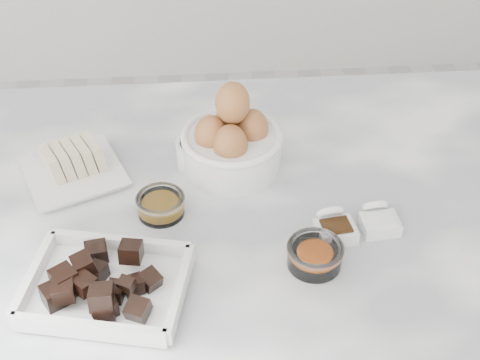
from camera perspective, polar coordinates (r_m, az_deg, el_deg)
name	(u,v)px	position (r m, az deg, el deg)	size (l,w,h in m)	color
marble_slab	(229,221)	(1.09, -0.93, -3.48)	(1.20, 0.80, 0.04)	white
chocolate_dish	(106,283)	(0.96, -11.39, -8.58)	(0.25, 0.21, 0.06)	white
butter_plate	(70,166)	(1.16, -14.27, 1.19)	(0.20, 0.20, 0.06)	white
sugar_ramekin	(198,152)	(1.16, -3.61, 2.43)	(0.08, 0.08, 0.05)	white
egg_bowl	(232,141)	(1.13, -0.71, 3.38)	(0.17, 0.17, 0.17)	white
honey_bowl	(161,205)	(1.07, -6.78, -2.09)	(0.08, 0.08, 0.03)	white
zest_bowl	(315,254)	(0.99, 6.41, -6.32)	(0.09, 0.09, 0.04)	white
vanilla_spoon	(334,226)	(1.04, 8.03, -3.95)	(0.07, 0.08, 0.05)	white
salt_spoon	(379,219)	(1.06, 11.75, -3.32)	(0.06, 0.07, 0.04)	white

